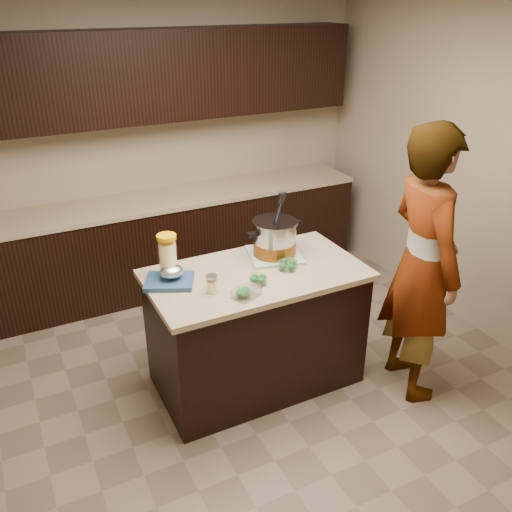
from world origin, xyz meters
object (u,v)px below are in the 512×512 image
at_px(stock_pot, 275,240).
at_px(lemonade_pitcher, 168,259).
at_px(person, 422,265).
at_px(island, 256,328).

distance_m(stock_pot, lemonade_pitcher, 0.78).
xyz_separation_m(lemonade_pitcher, person, (1.53, -0.69, -0.08)).
height_order(island, stock_pot, stock_pot).
xyz_separation_m(island, person, (0.98, -0.51, 0.51)).
xyz_separation_m(island, lemonade_pitcher, (-0.55, 0.18, 0.59)).
relative_size(stock_pot, lemonade_pitcher, 1.47).
height_order(island, person, person).
relative_size(lemonade_pitcher, person, 0.16).
relative_size(stock_pot, person, 0.24).
relative_size(island, lemonade_pitcher, 4.76).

